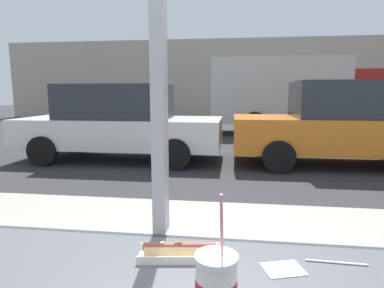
# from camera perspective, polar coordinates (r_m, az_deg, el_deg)

# --- Properties ---
(ground_plane) EXTENTS (60.00, 60.00, 0.00)m
(ground_plane) POSITION_cam_1_polar(r_m,az_deg,el_deg) (9.25, 5.64, -0.67)
(ground_plane) COLOR #2D2D30
(sidewalk_strip) EXTENTS (16.00, 2.80, 0.11)m
(sidewalk_strip) POSITION_cam_1_polar(r_m,az_deg,el_deg) (3.10, 1.47, -19.59)
(sidewalk_strip) COLOR #9E998E
(sidewalk_strip) RESTS_ON ground
(window_wall) EXTENTS (2.74, 0.20, 2.90)m
(window_wall) POSITION_cam_1_polar(r_m,az_deg,el_deg) (1.25, -6.04, 21.49)
(window_wall) COLOR #56544F
(window_wall) RESTS_ON ground
(building_facade_far) EXTENTS (28.00, 1.20, 4.69)m
(building_facade_far) POSITION_cam_1_polar(r_m,az_deg,el_deg) (20.06, 6.80, 11.19)
(building_facade_far) COLOR #A89E8E
(building_facade_far) RESTS_ON ground
(soda_cup_right) EXTENTS (0.10, 0.10, 0.32)m
(soda_cup_right) POSITION_cam_1_polar(r_m,az_deg,el_deg) (0.85, 4.27, -23.74)
(soda_cup_right) COLOR silver
(soda_cup_right) RESTS_ON window_counter
(hotdog_tray_near) EXTENTS (0.29, 0.14, 0.05)m
(hotdog_tray_near) POSITION_cam_1_polar(r_m,az_deg,el_deg) (1.13, -2.21, -18.35)
(hotdog_tray_near) COLOR silver
(hotdog_tray_near) RESTS_ON window_counter
(loose_straw) EXTENTS (0.19, 0.02, 0.01)m
(loose_straw) POSITION_cam_1_polar(r_m,az_deg,el_deg) (1.20, 24.12, -18.56)
(loose_straw) COLOR white
(loose_straw) RESTS_ON window_counter
(napkin_wrapper) EXTENTS (0.14, 0.12, 0.00)m
(napkin_wrapper) POSITION_cam_1_polar(r_m,az_deg,el_deg) (1.11, 15.81, -20.51)
(napkin_wrapper) COLOR white
(napkin_wrapper) RESTS_ON window_counter
(parked_car_white) EXTENTS (4.63, 1.99, 1.74)m
(parked_car_white) POSITION_cam_1_polar(r_m,az_deg,el_deg) (7.69, -12.64, 3.78)
(parked_car_white) COLOR silver
(parked_car_white) RESTS_ON ground
(parked_car_orange) EXTENTS (4.59, 1.97, 1.79)m
(parked_car_orange) POSITION_cam_1_polar(r_m,az_deg,el_deg) (7.60, 25.48, 3.24)
(parked_car_orange) COLOR orange
(parked_car_orange) RESTS_ON ground
(box_truck) EXTENTS (6.52, 2.44, 2.79)m
(box_truck) POSITION_cam_1_polar(r_m,az_deg,el_deg) (12.80, 18.08, 8.53)
(box_truck) COLOR beige
(box_truck) RESTS_ON ground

